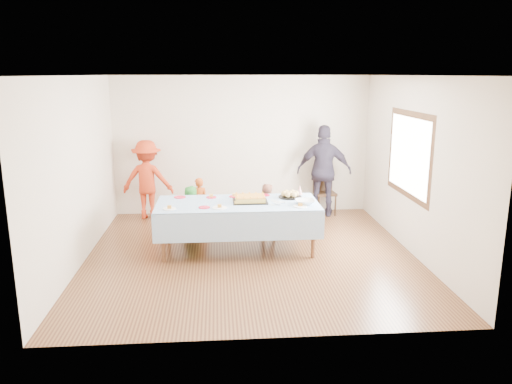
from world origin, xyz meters
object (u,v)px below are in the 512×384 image
party_table (238,206)px  dining_chair (324,188)px  birthday_cake (250,199)px  adult_left (147,180)px

party_table → dining_chair: (1.80, 2.05, -0.22)m
party_table → birthday_cake: (0.20, 0.03, 0.10)m
birthday_cake → dining_chair: bearing=51.4°
party_table → adult_left: 2.56m
adult_left → party_table: bearing=136.4°
dining_chair → adult_left: adult_left is taller
party_table → dining_chair: 2.74m
birthday_cake → adult_left: size_ratio=0.36×
birthday_cake → adult_left: (-1.84, 1.94, -0.07)m
party_table → dining_chair: bearing=48.6°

